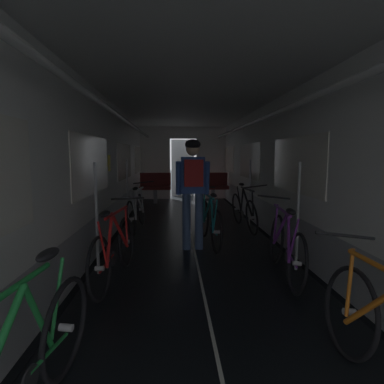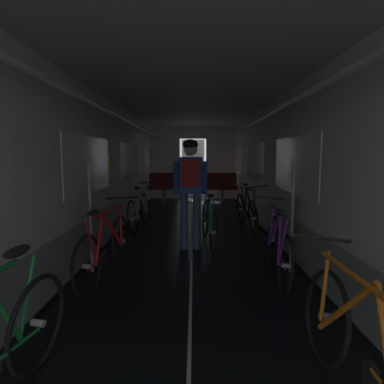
# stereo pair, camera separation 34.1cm
# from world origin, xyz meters

# --- Properties ---
(train_car_shell) EXTENTS (3.14, 12.34, 2.57)m
(train_car_shell) POSITION_xyz_m (-0.00, 3.60, 1.70)
(train_car_shell) COLOR black
(train_car_shell) RESTS_ON ground
(bench_seat_far_left) EXTENTS (0.98, 0.51, 0.95)m
(bench_seat_far_left) POSITION_xyz_m (-0.90, 8.07, 0.57)
(bench_seat_far_left) COLOR gray
(bench_seat_far_left) RESTS_ON ground
(bench_seat_far_right) EXTENTS (0.98, 0.51, 0.95)m
(bench_seat_far_right) POSITION_xyz_m (0.90, 8.07, 0.57)
(bench_seat_far_right) COLOR gray
(bench_seat_far_right) RESTS_ON ground
(bicycle_red) EXTENTS (0.45, 1.69, 0.94)m
(bicycle_red) POSITION_xyz_m (-1.01, 1.85, 0.38)
(bicycle_red) COLOR black
(bicycle_red) RESTS_ON ground
(bicycle_orange) EXTENTS (0.44, 1.69, 0.95)m
(bicycle_orange) POSITION_xyz_m (0.98, -0.18, 0.38)
(bicycle_orange) COLOR black
(bicycle_orange) RESTS_ON ground
(bicycle_purple) EXTENTS (0.44, 1.69, 0.95)m
(bicycle_purple) POSITION_xyz_m (1.05, 1.89, 0.38)
(bicycle_purple) COLOR black
(bicycle_purple) RESTS_ON ground
(bicycle_black) EXTENTS (0.44, 1.69, 0.95)m
(bicycle_black) POSITION_xyz_m (1.09, 4.42, 0.38)
(bicycle_black) COLOR black
(bicycle_black) RESTS_ON ground
(bicycle_silver) EXTENTS (0.44, 1.69, 0.95)m
(bicycle_silver) POSITION_xyz_m (-1.05, 4.42, 0.38)
(bicycle_silver) COLOR black
(bicycle_silver) RESTS_ON ground
(person_cyclist_aisle) EXTENTS (0.53, 0.39, 1.73)m
(person_cyclist_aisle) POSITION_xyz_m (-0.02, 3.07, 1.07)
(person_cyclist_aisle) COLOR #384C75
(person_cyclist_aisle) RESTS_ON ground
(bicycle_teal_in_aisle) EXTENTS (0.44, 1.69, 0.94)m
(bicycle_teal_in_aisle) POSITION_xyz_m (0.28, 3.33, 0.38)
(bicycle_teal_in_aisle) COLOR black
(bicycle_teal_in_aisle) RESTS_ON ground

